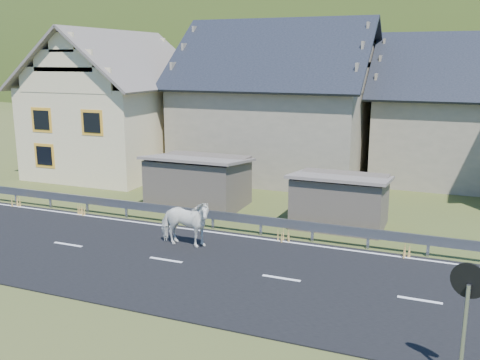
% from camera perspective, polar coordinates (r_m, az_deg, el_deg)
% --- Properties ---
extents(ground, '(160.00, 160.00, 0.00)m').
position_cam_1_polar(ground, '(18.03, -7.90, -8.57)').
color(ground, '#334419').
rests_on(ground, ground).
extents(road, '(60.00, 7.00, 0.04)m').
position_cam_1_polar(road, '(18.03, -7.90, -8.51)').
color(road, black).
rests_on(road, ground).
extents(lane_markings, '(60.00, 6.60, 0.01)m').
position_cam_1_polar(lane_markings, '(18.02, -7.91, -8.44)').
color(lane_markings, silver).
rests_on(lane_markings, road).
extents(guardrail, '(28.10, 0.09, 0.75)m').
position_cam_1_polar(guardrail, '(20.94, -2.93, -3.78)').
color(guardrail, '#93969B').
rests_on(guardrail, ground).
extents(shed_left, '(4.30, 3.30, 2.40)m').
position_cam_1_polar(shed_left, '(24.10, -4.44, -0.25)').
color(shed_left, brown).
rests_on(shed_left, ground).
extents(shed_right, '(3.80, 2.90, 2.20)m').
position_cam_1_polar(shed_right, '(21.60, 10.60, -2.26)').
color(shed_right, brown).
rests_on(shed_right, ground).
extents(house_cream, '(7.80, 9.80, 8.30)m').
position_cam_1_polar(house_cream, '(32.39, -13.03, 8.65)').
color(house_cream, beige).
rests_on(house_cream, ground).
extents(house_stone_a, '(10.80, 9.80, 8.90)m').
position_cam_1_polar(house_stone_a, '(31.04, 4.22, 9.29)').
color(house_stone_a, gray).
rests_on(house_stone_a, ground).
extents(house_stone_b, '(9.80, 8.80, 8.10)m').
position_cam_1_polar(house_stone_b, '(31.57, 23.09, 7.64)').
color(house_stone_b, gray).
rests_on(house_stone_b, ground).
extents(mountain, '(440.00, 280.00, 260.00)m').
position_cam_1_polar(mountain, '(196.32, 20.87, 4.25)').
color(mountain, '#1B370D').
rests_on(mountain, ground).
extents(conifer_patch, '(76.00, 50.00, 28.00)m').
position_cam_1_polar(conifer_patch, '(139.75, -5.11, 12.59)').
color(conifer_patch, black).
rests_on(conifer_patch, ground).
extents(horse, '(1.01, 2.08, 1.73)m').
position_cam_1_polar(horse, '(18.93, -5.92, -4.56)').
color(horse, white).
rests_on(horse, road).
extents(traffic_mirror, '(0.71, 0.30, 2.64)m').
position_cam_1_polar(traffic_mirror, '(11.74, 23.10, -11.39)').
color(traffic_mirror, '#93969B').
rests_on(traffic_mirror, ground).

